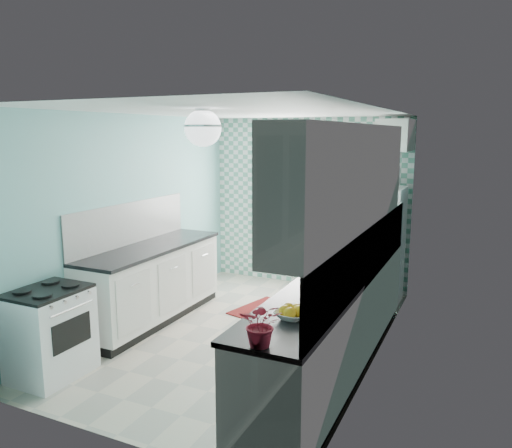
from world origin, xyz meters
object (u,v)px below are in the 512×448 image
at_px(stove, 50,332).
at_px(sink, 365,252).
at_px(ceiling_light, 203,128).
at_px(fridge, 376,245).
at_px(fruit_bowl, 292,315).
at_px(potted_plant, 262,324).
at_px(microwave, 379,176).

height_order(stove, sink, sink).
distance_m(ceiling_light, fridge, 3.22).
relative_size(fruit_bowl, potted_plant, 0.80).
height_order(ceiling_light, microwave, ceiling_light).
height_order(fruit_bowl, microwave, microwave).
relative_size(sink, potted_plant, 1.84).
distance_m(stove, fruit_bowl, 2.46).
xyz_separation_m(stove, potted_plant, (2.40, -0.47, 0.65)).
relative_size(ceiling_light, fruit_bowl, 1.45).
bearing_deg(fruit_bowl, microwave, 91.52).
height_order(fridge, sink, fridge).
bearing_deg(ceiling_light, potted_plant, -47.75).
height_order(sink, fruit_bowl, sink).
bearing_deg(ceiling_light, sink, 51.72).
xyz_separation_m(fridge, stove, (-2.31, -3.45, -0.35)).
height_order(ceiling_light, stove, ceiling_light).
bearing_deg(microwave, stove, 54.06).
relative_size(fridge, microwave, 3.12).
bearing_deg(microwave, ceiling_light, 64.74).
xyz_separation_m(fridge, fruit_bowl, (0.09, -3.40, 0.18)).
bearing_deg(fridge, sink, -84.19).
relative_size(ceiling_light, potted_plant, 1.16).
bearing_deg(sink, fruit_bowl, -87.47).
distance_m(ceiling_light, microwave, 2.90).
bearing_deg(ceiling_light, microwave, 66.92).
xyz_separation_m(ceiling_light, fridge, (1.11, 2.60, -1.54)).
bearing_deg(microwave, potted_plant, 89.14).
xyz_separation_m(fridge, potted_plant, (0.09, -3.93, 0.30)).
distance_m(potted_plant, microwave, 3.98).
relative_size(sink, microwave, 1.10).
bearing_deg(fridge, fruit_bowl, -87.64).
xyz_separation_m(fruit_bowl, potted_plant, (0.00, -0.53, 0.12)).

